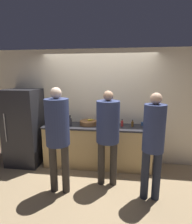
{
  "coord_description": "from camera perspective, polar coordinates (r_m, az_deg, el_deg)",
  "views": [
    {
      "loc": [
        0.45,
        -3.34,
        2.02
      ],
      "look_at": [
        0.0,
        0.14,
        1.29
      ],
      "focal_mm": 28.0,
      "sensor_mm": 36.0,
      "label": 1
    }
  ],
  "objects": [
    {
      "name": "ground_plane",
      "position": [
        3.93,
        -0.27,
        -19.18
      ],
      "size": [
        14.0,
        14.0,
        0.0
      ],
      "primitive_type": "plane",
      "color": "#9E8460"
    },
    {
      "name": "wall_back",
      "position": [
        4.06,
        0.89,
        1.55
      ],
      "size": [
        5.2,
        0.06,
        2.6
      ],
      "color": "beige",
      "rests_on": "ground_plane"
    },
    {
      "name": "counter",
      "position": [
        4.02,
        0.38,
        -10.92
      ],
      "size": [
        2.37,
        0.61,
        0.94
      ],
      "color": "tan",
      "rests_on": "ground_plane"
    },
    {
      "name": "refrigerator",
      "position": [
        4.34,
        -22.33,
        -4.59
      ],
      "size": [
        0.74,
        0.72,
        1.73
      ],
      "color": "#232328",
      "rests_on": "ground_plane"
    },
    {
      "name": "person_left",
      "position": [
        2.98,
        -12.42,
        -5.83
      ],
      "size": [
        0.4,
        0.4,
        1.84
      ],
      "color": "#38332D",
      "rests_on": "ground_plane"
    },
    {
      "name": "person_center",
      "position": [
        3.14,
        3.88,
        -5.4
      ],
      "size": [
        0.41,
        0.41,
        1.77
      ],
      "color": "#38332D",
      "rests_on": "ground_plane"
    },
    {
      "name": "person_right",
      "position": [
        2.9,
        18.21,
        -8.31
      ],
      "size": [
        0.34,
        0.34,
        1.77
      ],
      "color": "#232838",
      "rests_on": "ground_plane"
    },
    {
      "name": "fruit_bowl",
      "position": [
        3.91,
        -2.52,
        -3.54
      ],
      "size": [
        0.38,
        0.38,
        0.14
      ],
      "color": "brown",
      "rests_on": "counter"
    },
    {
      "name": "utensil_crock",
      "position": [
        3.86,
        6.81,
        -3.53
      ],
      "size": [
        0.12,
        0.12,
        0.29
      ],
      "color": "silver",
      "rests_on": "counter"
    },
    {
      "name": "bottle_amber",
      "position": [
        3.87,
        11.8,
        -3.82
      ],
      "size": [
        0.05,
        0.05,
        0.15
      ],
      "color": "brown",
      "rests_on": "counter"
    },
    {
      "name": "bottle_red",
      "position": [
        3.84,
        8.51,
        -3.75
      ],
      "size": [
        0.06,
        0.06,
        0.15
      ],
      "color": "red",
      "rests_on": "counter"
    },
    {
      "name": "bottle_dark",
      "position": [
        3.87,
        -8.47,
        -3.16
      ],
      "size": [
        0.08,
        0.08,
        0.24
      ],
      "color": "#333338",
      "rests_on": "counter"
    },
    {
      "name": "cup_blue",
      "position": [
        4.0,
        15.07,
        -3.76
      ],
      "size": [
        0.08,
        0.08,
        0.08
      ],
      "color": "#335184",
      "rests_on": "counter"
    },
    {
      "name": "potted_plant",
      "position": [
        4.11,
        -13.15,
        -1.92
      ],
      "size": [
        0.17,
        0.17,
        0.24
      ],
      "color": "#9E6042",
      "rests_on": "counter"
    }
  ]
}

